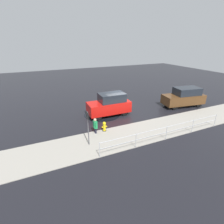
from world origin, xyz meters
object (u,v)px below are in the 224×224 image
parked_sedan (184,97)px  pedestrian (95,125)px  sign_post (88,124)px  moving_hatchback (110,104)px  fire_hydrant (104,127)px

parked_sedan → pedestrian: parked_sedan is taller
pedestrian → sign_post: sign_post is taller
pedestrian → moving_hatchback: bearing=-130.7°
moving_hatchback → parked_sedan: bearing=172.6°
parked_sedan → pedestrian: bearing=9.4°
moving_hatchback → sign_post: sign_post is taller
pedestrian → sign_post: (0.93, 1.33, 0.90)m
fire_hydrant → parked_sedan: bearing=-169.9°
moving_hatchback → parked_sedan: size_ratio=0.87×
moving_hatchback → pedestrian: 3.71m
moving_hatchback → pedestrian: bearing=49.3°
moving_hatchback → pedestrian: moving_hatchback is taller
parked_sedan → sign_post: bearing=15.1°
fire_hydrant → sign_post: 2.43m
moving_hatchback → fire_hydrant: moving_hatchback is taller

